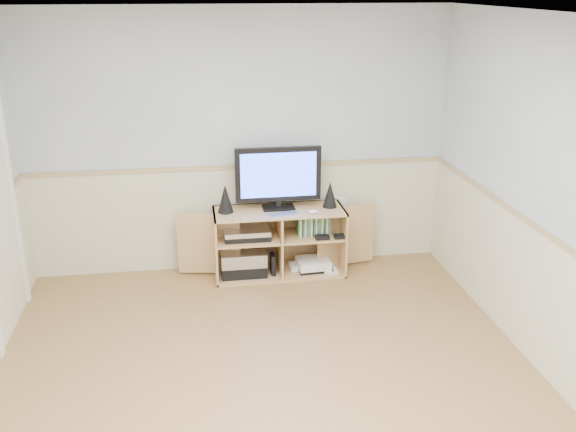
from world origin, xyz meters
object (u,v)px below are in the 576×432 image
object	(u,v)px
monitor	(278,176)
game_consoles	(312,264)
media_cabinet	(278,239)
keyboard	(283,214)

from	to	relation	value
monitor	game_consoles	distance (m)	0.96
media_cabinet	game_consoles	size ratio (longest dim) A/B	4.30
media_cabinet	keyboard	bearing A→B (deg)	-85.60
keyboard	game_consoles	size ratio (longest dim) A/B	0.62
keyboard	monitor	bearing A→B (deg)	79.97
monitor	media_cabinet	bearing A→B (deg)	90.00
game_consoles	monitor	bearing A→B (deg)	169.27
media_cabinet	game_consoles	world-z (taller)	media_cabinet
keyboard	game_consoles	bearing A→B (deg)	8.05
media_cabinet	keyboard	size ratio (longest dim) A/B	6.89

